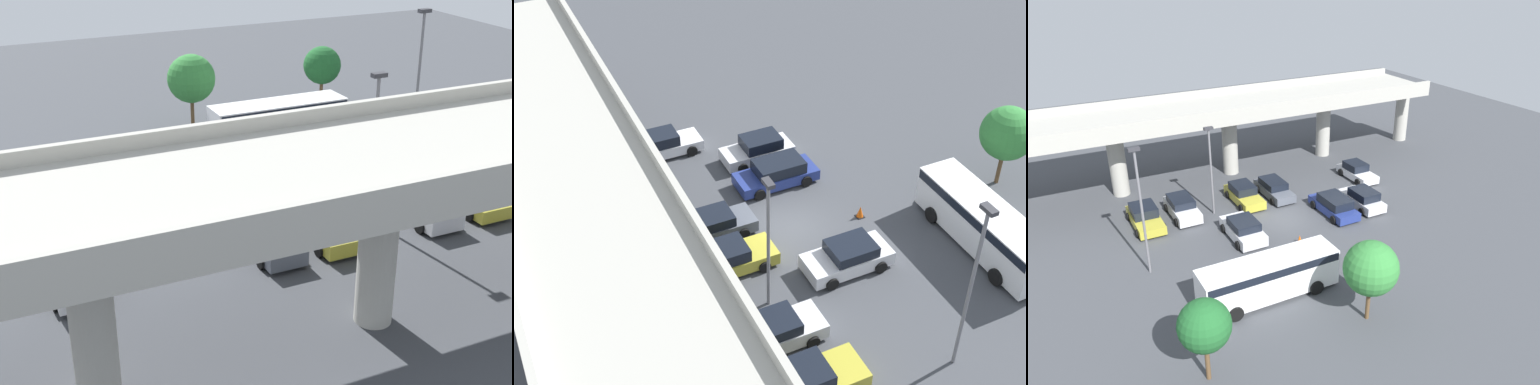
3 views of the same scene
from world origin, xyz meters
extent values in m
plane|color=#424449|center=(0.00, 0.00, 0.00)|extent=(88.32, 88.32, 0.00)
cube|color=#ADAAA0|center=(0.00, 10.77, 6.35)|extent=(41.22, 7.53, 0.90)
cube|color=#ADAAA0|center=(0.00, 7.16, 7.08)|extent=(41.22, 0.30, 0.55)
cube|color=#ADAAA0|center=(0.00, 14.39, 7.08)|extent=(41.22, 0.30, 0.55)
cylinder|color=#ADAAA0|center=(0.00, 10.77, 2.95)|extent=(1.42, 1.42, 5.90)
cylinder|color=#ADAAA0|center=(10.30, 10.77, 2.95)|extent=(1.42, 1.42, 5.90)
cube|color=gold|center=(-9.84, 4.13, 0.49)|extent=(1.98, 4.86, 0.65)
cube|color=black|center=(-9.84, 4.52, 1.17)|extent=(1.82, 2.27, 0.72)
cylinder|color=black|center=(-8.83, 2.62, 0.31)|extent=(0.22, 0.62, 0.62)
cylinder|color=black|center=(-10.85, 2.62, 0.31)|extent=(0.22, 0.62, 0.62)
cylinder|color=black|center=(-8.83, 5.64, 0.31)|extent=(0.22, 0.62, 0.62)
cylinder|color=black|center=(-10.85, 5.64, 0.31)|extent=(0.22, 0.62, 0.62)
cube|color=silver|center=(-6.85, 4.30, 0.56)|extent=(1.86, 4.52, 0.78)
cube|color=black|center=(-6.85, 4.59, 1.24)|extent=(1.71, 2.53, 0.58)
cylinder|color=black|center=(-5.90, 2.90, 0.32)|extent=(0.22, 0.64, 0.64)
cylinder|color=black|center=(-7.80, 2.90, 0.32)|extent=(0.22, 0.64, 0.64)
cylinder|color=black|center=(-5.90, 5.71, 0.32)|extent=(0.22, 0.64, 0.64)
cylinder|color=black|center=(-7.80, 5.71, 0.32)|extent=(0.22, 0.64, 0.64)
cube|color=silver|center=(-3.97, -1.06, 0.57)|extent=(1.98, 4.50, 0.77)
cube|color=black|center=(-3.97, -1.26, 1.25)|extent=(1.82, 2.30, 0.59)
cylinder|color=black|center=(-4.98, 0.34, 0.33)|extent=(0.22, 0.66, 0.66)
cylinder|color=black|center=(-2.96, 0.34, 0.33)|extent=(0.22, 0.66, 0.66)
cylinder|color=black|center=(-4.98, -2.45, 0.33)|extent=(0.22, 0.66, 0.66)
cylinder|color=black|center=(-2.96, -2.45, 0.33)|extent=(0.22, 0.66, 0.66)
cube|color=gold|center=(-1.50, 4.24, 0.52)|extent=(1.86, 4.69, 0.69)
cube|color=black|center=(-1.50, 4.58, 1.20)|extent=(1.71, 2.30, 0.67)
cylinder|color=black|center=(-0.55, 2.79, 0.31)|extent=(0.22, 0.63, 0.63)
cylinder|color=black|center=(-2.45, 2.79, 0.31)|extent=(0.22, 0.63, 0.63)
cylinder|color=black|center=(-0.55, 5.70, 0.31)|extent=(0.22, 0.63, 0.63)
cylinder|color=black|center=(-2.45, 5.70, 0.31)|extent=(0.22, 0.63, 0.63)
cube|color=#515660|center=(1.28, 4.14, 0.51)|extent=(1.80, 4.65, 0.69)
cube|color=black|center=(1.28, 4.35, 1.15)|extent=(1.65, 2.60, 0.58)
cylinder|color=black|center=(2.20, 2.70, 0.31)|extent=(0.22, 0.61, 0.61)
cylinder|color=black|center=(0.36, 2.70, 0.31)|extent=(0.22, 0.61, 0.61)
cylinder|color=black|center=(2.20, 5.58, 0.31)|extent=(0.22, 0.61, 0.61)
cylinder|color=black|center=(0.36, 5.58, 0.31)|extent=(0.22, 0.61, 0.61)
cube|color=navy|center=(4.04, -0.95, 0.51)|extent=(1.95, 4.82, 0.65)
cube|color=black|center=(4.04, -1.13, 1.19)|extent=(1.79, 2.81, 0.70)
cylinder|color=black|center=(3.04, 0.54, 0.34)|extent=(0.22, 0.67, 0.67)
cylinder|color=black|center=(5.03, 0.54, 0.34)|extent=(0.22, 0.67, 0.67)
cylinder|color=black|center=(3.04, -2.45, 0.34)|extent=(0.22, 0.67, 0.67)
cylinder|color=black|center=(5.03, -2.45, 0.34)|extent=(0.22, 0.67, 0.67)
cube|color=silver|center=(6.77, -0.99, 0.53)|extent=(1.85, 4.36, 0.71)
cube|color=black|center=(6.77, -1.25, 1.23)|extent=(1.70, 2.30, 0.69)
cylinder|color=black|center=(5.82, 0.36, 0.32)|extent=(0.22, 0.64, 0.64)
cylinder|color=black|center=(7.71, 0.36, 0.32)|extent=(0.22, 0.64, 0.64)
cylinder|color=black|center=(5.82, -2.34, 0.32)|extent=(0.22, 0.64, 0.64)
cylinder|color=black|center=(7.71, -2.34, 0.32)|extent=(0.22, 0.64, 0.64)
cube|color=silver|center=(9.79, 3.82, 0.52)|extent=(1.79, 4.35, 0.66)
cube|color=black|center=(9.79, 4.15, 1.18)|extent=(1.65, 2.05, 0.68)
cylinder|color=black|center=(10.70, 2.47, 0.34)|extent=(0.22, 0.67, 0.67)
cylinder|color=black|center=(8.87, 2.47, 0.34)|extent=(0.22, 0.67, 0.67)
cylinder|color=black|center=(10.70, 5.17, 0.34)|extent=(0.22, 0.67, 0.67)
cylinder|color=black|center=(8.87, 5.17, 0.34)|extent=(0.22, 0.67, 0.67)
cube|color=white|center=(-5.42, -8.27, 1.41)|extent=(8.61, 2.24, 2.33)
cube|color=black|center=(-5.42, -8.27, 2.24)|extent=(8.44, 2.29, 0.51)
cylinder|color=black|center=(-2.75, -7.12, 0.45)|extent=(0.90, 0.29, 0.90)
cylinder|color=black|center=(-2.75, -9.41, 0.45)|extent=(0.90, 0.29, 0.90)
cylinder|color=black|center=(-8.09, -7.12, 0.45)|extent=(0.90, 0.29, 0.90)
cylinder|color=black|center=(-8.09, -9.41, 0.45)|extent=(0.90, 0.29, 0.90)
cylinder|color=slate|center=(-4.51, 3.55, 3.53)|extent=(0.16, 0.16, 7.07)
cube|color=#333338|center=(-4.51, 3.55, 7.17)|extent=(0.70, 0.35, 0.20)
cylinder|color=slate|center=(-11.18, -2.28, 4.25)|extent=(0.16, 0.16, 8.49)
cube|color=#333338|center=(-11.18, -2.28, 8.59)|extent=(0.70, 0.35, 0.20)
cylinder|color=brown|center=(-10.99, -12.76, 1.09)|extent=(0.24, 0.24, 2.17)
sphere|color=#1E5B28|center=(-10.99, -12.76, 3.28)|extent=(2.60, 2.60, 2.60)
cylinder|color=brown|center=(-1.41, -12.74, 1.04)|extent=(0.24, 0.24, 2.08)
sphere|color=#337F38|center=(-1.41, -12.74, 3.40)|extent=(3.11, 3.11, 3.11)
cube|color=black|center=(-0.74, -3.81, 0.02)|extent=(0.44, 0.44, 0.04)
cone|color=#EA590F|center=(-0.74, -3.81, 0.35)|extent=(0.40, 0.40, 0.70)
camera|label=1|loc=(13.34, 29.40, 15.25)|focal=50.00mm
camera|label=2|loc=(-26.18, 13.73, 24.94)|focal=50.00mm
camera|label=3|loc=(-16.33, -30.62, 18.75)|focal=35.00mm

